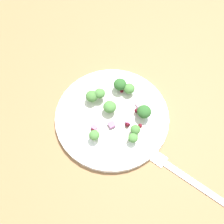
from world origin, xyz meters
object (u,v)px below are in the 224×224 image
at_px(broccoli_floret_0, 135,130).
at_px(broccoli_floret_2, 100,93).
at_px(broccoli_floret_1, 110,107).
at_px(fork, 185,177).
at_px(plate, 112,116).

distance_m(broccoli_floret_0, broccoli_floret_2, 0.11).
distance_m(broccoli_floret_1, fork, 0.20).
height_order(broccoli_floret_0, fork, broccoli_floret_0).
xyz_separation_m(plate, broccoli_floret_1, (0.00, -0.01, 0.02)).
height_order(broccoli_floret_0, broccoli_floret_1, broccoli_floret_1).
xyz_separation_m(plate, broccoli_floret_2, (0.02, -0.04, 0.02)).
xyz_separation_m(broccoli_floret_0, broccoli_floret_2, (0.06, -0.09, 0.00)).
distance_m(broccoli_floret_1, broccoli_floret_2, 0.04).
xyz_separation_m(broccoli_floret_1, broccoli_floret_2, (0.02, -0.03, 0.00)).
bearing_deg(broccoli_floret_1, plate, 109.78).
xyz_separation_m(plate, fork, (-0.13, 0.14, -0.01)).
height_order(plate, broccoli_floret_2, broccoli_floret_2).
distance_m(broccoli_floret_0, broccoli_floret_1, 0.07).
xyz_separation_m(broccoli_floret_0, broccoli_floret_1, (0.05, -0.05, 0.00)).
height_order(broccoli_floret_0, broccoli_floret_2, broccoli_floret_2).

